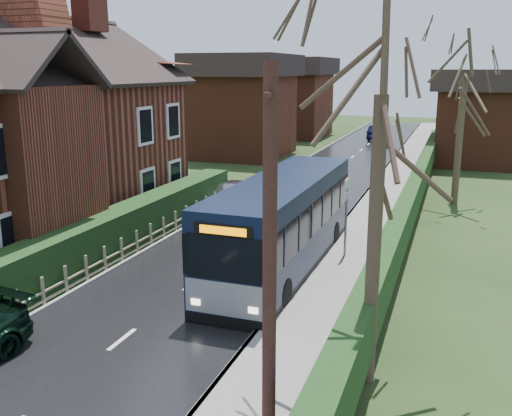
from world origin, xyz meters
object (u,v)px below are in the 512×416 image
at_px(car_silver, 230,194).
at_px(brick_house, 17,126).
at_px(bus, 283,224).
at_px(bus_stop_sign, 346,206).
at_px(telegraph_pole, 269,275).

bearing_deg(car_silver, brick_house, -120.07).
height_order(bus, bus_stop_sign, bus).
bearing_deg(bus, telegraph_pole, -73.92).
bearing_deg(bus_stop_sign, car_silver, 142.53).
relative_size(bus_stop_sign, telegraph_pole, 0.44).
relative_size(brick_house, car_silver, 3.89).
distance_m(brick_house, bus_stop_sign, 13.03).
relative_size(bus, telegraph_pole, 1.52).
bearing_deg(telegraph_pole, car_silver, 104.24).
bearing_deg(brick_house, bus_stop_sign, 5.49).
bearing_deg(bus_stop_sign, telegraph_pole, -81.88).
bearing_deg(bus_stop_sign, bus, -134.24).
distance_m(bus, bus_stop_sign, 2.45).
relative_size(bus, bus_stop_sign, 3.45).
relative_size(brick_house, bus_stop_sign, 5.00).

